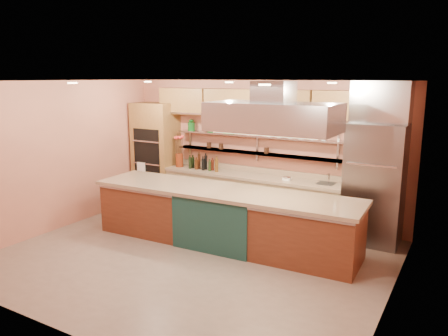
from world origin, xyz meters
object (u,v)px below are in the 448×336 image
Objects in this scene: flower_vase at (179,160)px; green_canister at (227,128)px; island at (223,217)px; refrigerator at (374,184)px; copper_kettle at (207,128)px; kitchen_scale at (287,178)px.

green_canister is at bearing 11.63° from flower_vase.
green_canister reaches higher than island.
flower_vase is (-4.13, 0.01, 0.03)m from refrigerator.
island is 25.45× the size of copper_kettle.
copper_kettle reaches higher than island.
kitchen_scale is (0.61, 1.39, 0.49)m from island.
flower_vase is 2.52m from kitchen_scale.
flower_vase is (-1.91, 1.39, 0.59)m from island.
flower_vase is at bearing -159.47° from copper_kettle.
island is (-2.22, -1.38, -0.56)m from refrigerator.
refrigerator is 2.67m from island.
green_canister is (-0.84, 1.61, 1.33)m from island.
flower_vase is 2.02× the size of kitchen_scale.
refrigerator reaches higher than island.
flower_vase is 1.32m from green_canister.
copper_kettle is (-1.32, 1.61, 1.30)m from island.
island is 1.59m from kitchen_scale.
refrigerator is at bearing 29.74° from island.
green_canister is at bearing 115.46° from island.
island is at bearing -36.01° from flower_vase.
refrigerator is 1.61m from kitchen_scale.
copper_kettle reaches higher than flower_vase.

